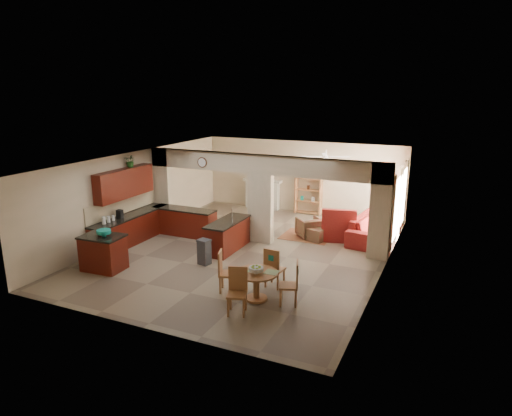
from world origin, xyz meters
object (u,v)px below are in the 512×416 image
at_px(sofa, 375,227).
at_px(armchair, 309,227).
at_px(dining_table, 256,281).
at_px(kitchen_island, 103,253).

relative_size(sofa, armchair, 3.74).
relative_size(dining_table, sofa, 0.37).
height_order(sofa, armchair, sofa).
height_order(dining_table, armchair, dining_table).
height_order(kitchen_island, dining_table, kitchen_island).
distance_m(kitchen_island, armchair, 6.49).
bearing_deg(armchair, sofa, 155.67).
bearing_deg(dining_table, sofa, 72.95).
xyz_separation_m(kitchen_island, sofa, (6.22, 5.61, -0.09)).
relative_size(kitchen_island, armchair, 1.59).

